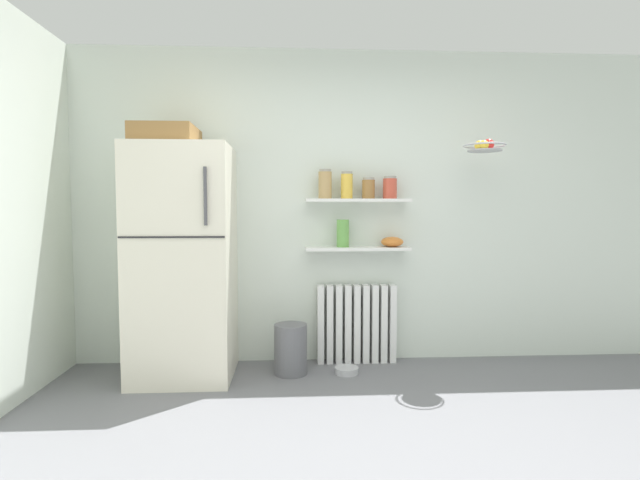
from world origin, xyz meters
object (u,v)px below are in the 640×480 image
object	(u,v)px
storage_jar_1	(347,185)
storage_jar_3	(390,188)
shelf_bowl	(392,242)
storage_jar_2	(368,188)
pet_food_bowl	(347,370)
hanging_fruit_basket	(485,146)
trash_bin	(291,349)
radiator	(356,324)
refrigerator	(183,258)
vase	(343,233)
storage_jar_0	(325,184)

from	to	relation	value
storage_jar_1	storage_jar_3	bearing A→B (deg)	0.00
shelf_bowl	storage_jar_2	bearing A→B (deg)	180.00
storage_jar_3	pet_food_bowl	world-z (taller)	storage_jar_3
pet_food_bowl	hanging_fruit_basket	xyz separation A→B (m)	(1.07, 0.01, 1.75)
shelf_bowl	trash_bin	world-z (taller)	shelf_bowl
storage_jar_2	pet_food_bowl	xyz separation A→B (m)	(-0.20, -0.25, -1.43)
radiator	refrigerator	bearing A→B (deg)	-169.06
storage_jar_2	pet_food_bowl	world-z (taller)	storage_jar_2
vase	pet_food_bowl	size ratio (longest dim) A/B	1.21
vase	trash_bin	bearing A→B (deg)	-151.85
hanging_fruit_basket	trash_bin	bearing A→B (deg)	179.47
storage_jar_2	vase	distance (m)	0.42
radiator	trash_bin	bearing A→B (deg)	-154.71
storage_jar_1	shelf_bowl	bearing A→B (deg)	0.00
refrigerator	storage_jar_1	bearing A→B (deg)	10.38
storage_jar_0	shelf_bowl	world-z (taller)	storage_jar_0
storage_jar_1	storage_jar_3	xyz separation A→B (m)	(0.36, 0.00, -0.02)
refrigerator	radiator	xyz separation A→B (m)	(1.36, 0.26, -0.58)
vase	pet_food_bowl	world-z (taller)	vase
vase	trash_bin	size ratio (longest dim) A/B	0.58
storage_jar_1	vase	distance (m)	0.39
refrigerator	storage_jar_3	size ratio (longest dim) A/B	10.24
refrigerator	pet_food_bowl	distance (m)	1.53
radiator	storage_jar_1	bearing A→B (deg)	-161.36
storage_jar_3	vase	distance (m)	0.54
storage_jar_0	radiator	bearing A→B (deg)	6.42
storage_jar_1	vase	world-z (taller)	storage_jar_1
storage_jar_3	shelf_bowl	xyz separation A→B (m)	(0.02, 0.00, -0.44)
vase	radiator	bearing A→B (deg)	13.98
trash_bin	storage_jar_0	bearing A→B (deg)	39.03
radiator	storage_jar_1	world-z (taller)	storage_jar_1
storage_jar_1	storage_jar_3	distance (m)	0.36
storage_jar_0	storage_jar_3	xyz separation A→B (m)	(0.53, -0.00, -0.03)
vase	trash_bin	distance (m)	1.02
refrigerator	storage_jar_3	world-z (taller)	refrigerator
storage_jar_1	storage_jar_2	bearing A→B (deg)	0.00
radiator	storage_jar_0	distance (m)	1.19
radiator	storage_jar_3	size ratio (longest dim) A/B	3.54
refrigerator	trash_bin	xyz separation A→B (m)	(0.81, 0.00, -0.72)
storage_jar_2	hanging_fruit_basket	bearing A→B (deg)	-15.76
shelf_bowl	storage_jar_0	bearing A→B (deg)	180.00
trash_bin	storage_jar_3	bearing A→B (deg)	15.72
shelf_bowl	hanging_fruit_basket	world-z (taller)	hanging_fruit_basket
storage_jar_1	trash_bin	xyz separation A→B (m)	(-0.46, -0.23, -1.28)
vase	storage_jar_1	bearing A→B (deg)	-0.00
storage_jar_2	vase	bearing A→B (deg)	180.00
shelf_bowl	hanging_fruit_basket	distance (m)	1.04
vase	hanging_fruit_basket	world-z (taller)	hanging_fruit_basket
refrigerator	radiator	world-z (taller)	refrigerator
radiator	storage_jar_1	xyz separation A→B (m)	(-0.09, -0.03, 1.15)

